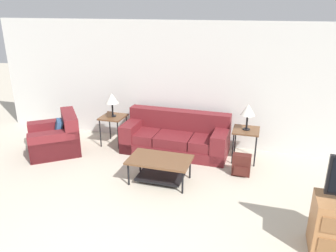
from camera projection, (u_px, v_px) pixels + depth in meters
name	position (u px, v px, depth m)	size (l,w,h in m)	color
wall_back	(184.00, 84.00, 6.91)	(8.89, 0.06, 2.60)	silver
couch	(176.00, 138.00, 6.75)	(2.15, 0.89, 0.82)	maroon
armchair	(56.00, 138.00, 6.76)	(1.37, 1.38, 0.80)	maroon
coffee_table	(160.00, 165.00, 5.56)	(1.06, 0.65, 0.43)	brown
side_table_left	(113.00, 119.00, 7.03)	(0.49, 0.53, 0.64)	brown
side_table_right	(246.00, 133.00, 6.27)	(0.49, 0.53, 0.64)	brown
table_lamp_left	(112.00, 99.00, 6.87)	(0.28, 0.28, 0.50)	black
table_lamp_right	(248.00, 110.00, 6.11)	(0.28, 0.28, 0.50)	black
backpack	(241.00, 165.00, 5.83)	(0.32, 0.24, 0.40)	#4C1E19
picture_frame	(109.00, 114.00, 6.92)	(0.10, 0.04, 0.13)	#4C3828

